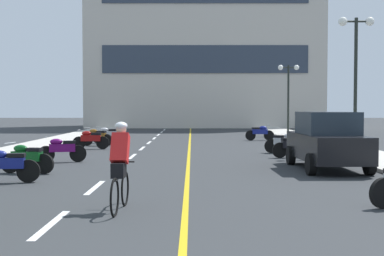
{
  "coord_description": "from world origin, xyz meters",
  "views": [
    {
      "loc": [
        0.38,
        -2.67,
        1.98
      ],
      "look_at": [
        0.32,
        18.08,
        1.13
      ],
      "focal_mm": 48.7,
      "sensor_mm": 36.0,
      "label": 1
    }
  ],
  "objects": [
    {
      "name": "ground_plane",
      "position": [
        0.0,
        21.0,
        0.0
      ],
      "size": [
        140.0,
        140.0,
        0.0
      ],
      "primitive_type": "plane",
      "color": "#2D3033"
    },
    {
      "name": "curb_left",
      "position": [
        -7.2,
        24.0,
        0.06
      ],
      "size": [
        2.4,
        72.0,
        0.12
      ],
      "primitive_type": "cube",
      "color": "#B7B2A8",
      "rests_on": "ground"
    },
    {
      "name": "curb_right",
      "position": [
        7.2,
        24.0,
        0.06
      ],
      "size": [
        2.4,
        72.0,
        0.12
      ],
      "primitive_type": "cube",
      "color": "#B7B2A8",
      "rests_on": "ground"
    },
    {
      "name": "lane_dash_1",
      "position": [
        -2.0,
        6.0,
        0.0
      ],
      "size": [
        0.14,
        2.2,
        0.01
      ],
      "primitive_type": "cube",
      "color": "silver",
      "rests_on": "ground"
    },
    {
      "name": "lane_dash_2",
      "position": [
        -2.0,
        10.0,
        0.0
      ],
      "size": [
        0.14,
        2.2,
        0.01
      ],
      "primitive_type": "cube",
      "color": "silver",
      "rests_on": "ground"
    },
    {
      "name": "lane_dash_3",
      "position": [
        -2.0,
        14.0,
        0.0
      ],
      "size": [
        0.14,
        2.2,
        0.01
      ],
      "primitive_type": "cube",
      "color": "silver",
      "rests_on": "ground"
    },
    {
      "name": "lane_dash_4",
      "position": [
        -2.0,
        18.0,
        0.0
      ],
      "size": [
        0.14,
        2.2,
        0.01
      ],
      "primitive_type": "cube",
      "color": "silver",
      "rests_on": "ground"
    },
    {
      "name": "lane_dash_5",
      "position": [
        -2.0,
        22.0,
        0.0
      ],
      "size": [
        0.14,
        2.2,
        0.01
      ],
      "primitive_type": "cube",
      "color": "silver",
      "rests_on": "ground"
    },
    {
      "name": "lane_dash_6",
      "position": [
        -2.0,
        26.0,
        0.0
      ],
      "size": [
        0.14,
        2.2,
        0.01
      ],
      "primitive_type": "cube",
      "color": "silver",
      "rests_on": "ground"
    },
    {
      "name": "lane_dash_7",
      "position": [
        -2.0,
        30.0,
        0.0
      ],
      "size": [
        0.14,
        2.2,
        0.01
      ],
      "primitive_type": "cube",
      "color": "silver",
      "rests_on": "ground"
    },
    {
      "name": "lane_dash_8",
      "position": [
        -2.0,
        34.0,
        0.0
      ],
      "size": [
        0.14,
        2.2,
        0.01
      ],
      "primitive_type": "cube",
      "color": "silver",
      "rests_on": "ground"
    },
    {
      "name": "lane_dash_9",
      "position": [
        -2.0,
        38.0,
        0.0
      ],
      "size": [
        0.14,
        2.2,
        0.01
      ],
      "primitive_type": "cube",
      "color": "silver",
      "rests_on": "ground"
    },
    {
      "name": "lane_dash_10",
      "position": [
        -2.0,
        42.0,
        0.0
      ],
      "size": [
        0.14,
        2.2,
        0.01
      ],
      "primitive_type": "cube",
      "color": "silver",
      "rests_on": "ground"
    },
    {
      "name": "lane_dash_11",
      "position": [
        -2.0,
        46.0,
        0.0
      ],
      "size": [
        0.14,
        2.2,
        0.01
      ],
      "primitive_type": "cube",
      "color": "silver",
      "rests_on": "ground"
    },
    {
      "name": "centre_line_yellow",
      "position": [
        0.25,
        24.0,
        0.0
      ],
      "size": [
        0.12,
        66.0,
        0.01
      ],
      "primitive_type": "cube",
      "color": "gold",
      "rests_on": "ground"
    },
    {
      "name": "office_building",
      "position": [
        1.57,
        49.31,
        10.55
      ],
      "size": [
        22.37,
        8.74,
        21.1
      ],
      "color": "beige",
      "rests_on": "ground"
    },
    {
      "name": "street_lamp_mid",
      "position": [
        7.07,
        18.64,
        4.11
      ],
      "size": [
        1.46,
        0.36,
        5.51
      ],
      "color": "black",
      "rests_on": "curb_right"
    },
    {
      "name": "street_lamp_far",
      "position": [
        7.01,
        33.15,
        3.62
      ],
      "size": [
        1.46,
        0.36,
        4.74
      ],
      "color": "black",
      "rests_on": "curb_right"
    },
    {
      "name": "parked_car_near",
      "position": [
        4.64,
        13.71,
        0.92
      ],
      "size": [
        1.99,
        4.23,
        1.82
      ],
      "color": "black",
      "rests_on": "ground"
    },
    {
      "name": "motorcycle_3",
      "position": [
        -4.45,
        10.77,
        0.47
      ],
      "size": [
        1.7,
        0.6,
        0.92
      ],
      "color": "black",
      "rests_on": "ground"
    },
    {
      "name": "motorcycle_4",
      "position": [
        -4.53,
        12.68,
        0.47
      ],
      "size": [
        1.68,
        0.64,
        0.92
      ],
      "color": "black",
      "rests_on": "ground"
    },
    {
      "name": "motorcycle_5",
      "position": [
        -4.26,
        15.77,
        0.47
      ],
      "size": [
        1.67,
        0.71,
        0.92
      ],
      "color": "black",
      "rests_on": "ground"
    },
    {
      "name": "motorcycle_6",
      "position": [
        4.33,
        17.5,
        0.47
      ],
      "size": [
        1.69,
        0.61,
        0.92
      ],
      "color": "black",
      "rests_on": "ground"
    },
    {
      "name": "motorcycle_7",
      "position": [
        4.32,
        19.34,
        0.47
      ],
      "size": [
        1.66,
        0.74,
        0.92
      ],
      "color": "black",
      "rests_on": "ground"
    },
    {
      "name": "motorcycle_8",
      "position": [
        -4.35,
        21.52,
        0.47
      ],
      "size": [
        1.7,
        0.6,
        0.92
      ],
      "color": "black",
      "rests_on": "ground"
    },
    {
      "name": "motorcycle_9",
      "position": [
        -4.45,
        23.65,
        0.47
      ],
      "size": [
        1.66,
        0.72,
        0.92
      ],
      "color": "black",
      "rests_on": "ground"
    },
    {
      "name": "motorcycle_10",
      "position": [
        -4.2,
        25.51,
        0.47
      ],
      "size": [
        1.67,
        0.68,
        0.92
      ],
      "color": "black",
      "rests_on": "ground"
    },
    {
      "name": "motorcycle_11",
      "position": [
        4.38,
        27.88,
        0.47
      ],
      "size": [
        1.7,
        0.6,
        0.92
      ],
      "color": "black",
      "rests_on": "ground"
    },
    {
      "name": "cyclist_rider",
      "position": [
        -0.99,
        7.18,
        0.89
      ],
      "size": [
        0.42,
        1.77,
        1.71
      ],
      "color": "black",
      "rests_on": "ground"
    }
  ]
}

